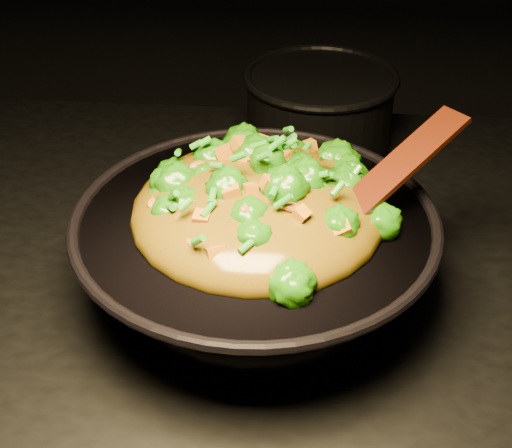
# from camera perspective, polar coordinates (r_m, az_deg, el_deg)

# --- Properties ---
(wok) EXTENTS (0.49, 0.49, 0.11)m
(wok) POSITION_cam_1_polar(r_m,az_deg,el_deg) (0.82, -0.06, -2.71)
(wok) COLOR black
(wok) RESTS_ON stovetop
(stir_fry) EXTENTS (0.33, 0.33, 0.10)m
(stir_fry) POSITION_cam_1_polar(r_m,az_deg,el_deg) (0.76, 0.13, 3.63)
(stir_fry) COLOR #216B07
(stir_fry) RESTS_ON wok
(spatula) EXTENTS (0.20, 0.19, 0.10)m
(spatula) POSITION_cam_1_polar(r_m,az_deg,el_deg) (0.77, 9.84, 3.17)
(spatula) COLOR #381706
(spatula) RESTS_ON wok
(back_pot) EXTENTS (0.27, 0.27, 0.13)m
(back_pot) POSITION_cam_1_polar(r_m,az_deg,el_deg) (1.12, 5.08, 8.97)
(back_pot) COLOR black
(back_pot) RESTS_ON stovetop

